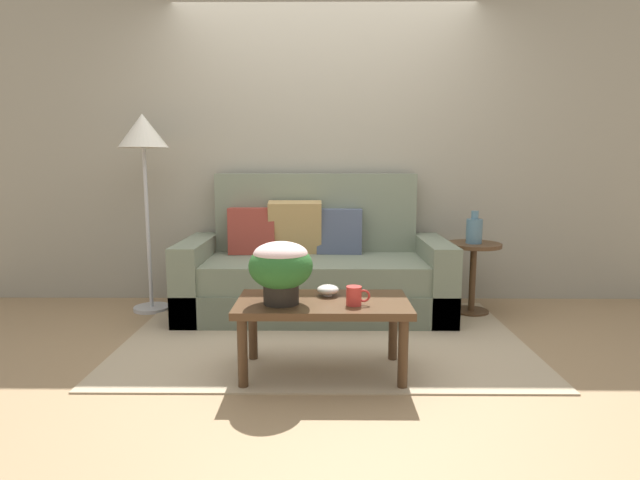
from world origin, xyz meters
TOP-DOWN VIEW (x-y plane):
  - ground_plane at (0.00, 0.00)m, footprint 14.00×14.00m
  - wall_back at (0.00, 1.12)m, footprint 6.40×0.12m
  - area_rug at (0.00, 0.02)m, footprint 2.66×1.72m
  - couch at (-0.08, 0.65)m, footprint 2.08×0.87m
  - coffee_table at (-0.01, -0.57)m, footprint 0.97×0.50m
  - side_table at (1.18, 0.62)m, footprint 0.42×0.42m
  - floor_lamp at (-1.41, 0.69)m, footprint 0.38×0.38m
  - potted_plant at (-0.23, -0.63)m, footprint 0.35×0.35m
  - coffee_mug at (0.17, -0.66)m, footprint 0.13×0.08m
  - snack_bowl at (0.02, -0.47)m, footprint 0.13×0.13m
  - table_vase at (1.18, 0.61)m, footprint 0.12×0.12m

SIDE VIEW (x-z plane):
  - ground_plane at x=0.00m, z-range 0.00..0.00m
  - area_rug at x=0.00m, z-range 0.00..0.01m
  - couch at x=-0.08m, z-range -0.22..0.89m
  - coffee_table at x=-0.01m, z-range 0.15..0.58m
  - side_table at x=1.18m, z-range 0.11..0.68m
  - snack_bowl at x=0.02m, z-range 0.43..0.50m
  - coffee_mug at x=0.17m, z-range 0.43..0.53m
  - potted_plant at x=-0.23m, z-range 0.47..0.81m
  - table_vase at x=1.18m, z-range 0.55..0.80m
  - floor_lamp at x=-1.41m, z-range 0.55..2.12m
  - wall_back at x=0.00m, z-range 0.00..2.79m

